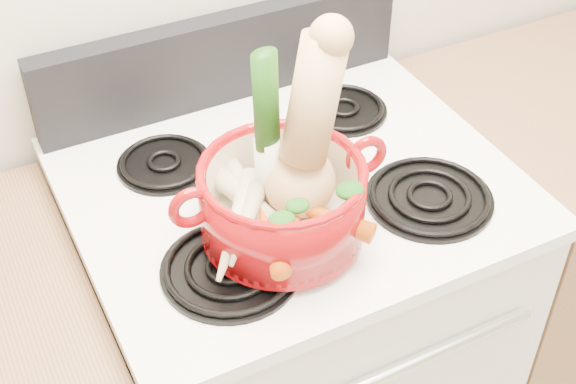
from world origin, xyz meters
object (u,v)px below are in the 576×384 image
stove_body (290,350)px  squash (301,132)px  dutch_oven (282,202)px  leek (267,133)px

stove_body → squash: bearing=-110.7°
stove_body → squash: (-0.04, -0.12, 0.69)m
squash → dutch_oven: bearing=175.6°
stove_body → leek: 0.70m
dutch_oven → squash: bearing=21.1°
stove_body → dutch_oven: dutch_oven is taller
dutch_oven → leek: size_ratio=0.89×
stove_body → squash: 0.70m
stove_body → leek: size_ratio=3.08×
squash → leek: 0.05m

